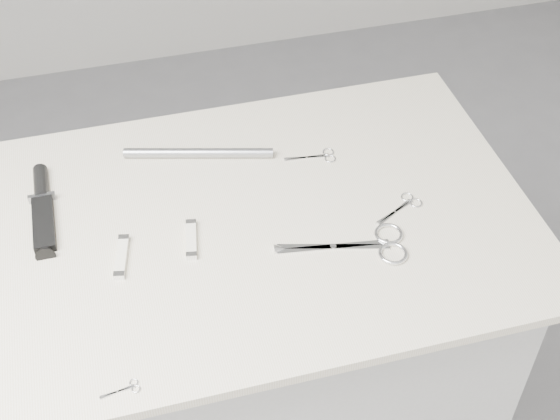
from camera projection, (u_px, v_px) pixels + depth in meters
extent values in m
cube|color=#B6B6B4|center=(265.00, 364.00, 1.76)|extent=(0.90, 0.60, 0.90)
cube|color=beige|center=(261.00, 221.00, 1.44)|extent=(1.00, 0.70, 0.02)
cube|color=silver|center=(333.00, 247.00, 1.38)|extent=(0.20, 0.07, 0.00)
cylinder|color=silver|center=(333.00, 247.00, 1.38)|extent=(0.01, 0.01, 0.01)
torus|color=silver|center=(389.00, 234.00, 1.40)|extent=(0.05, 0.05, 0.01)
torus|color=silver|center=(393.00, 253.00, 1.37)|extent=(0.05, 0.05, 0.01)
cube|color=silver|center=(395.00, 212.00, 1.44)|extent=(0.09, 0.06, 0.00)
cylinder|color=silver|center=(395.00, 212.00, 1.44)|extent=(0.01, 0.01, 0.00)
torus|color=silver|center=(407.00, 197.00, 1.47)|extent=(0.02, 0.02, 0.00)
torus|color=silver|center=(416.00, 203.00, 1.46)|extent=(0.02, 0.02, 0.00)
cube|color=silver|center=(307.00, 158.00, 1.56)|extent=(0.09, 0.02, 0.00)
cylinder|color=silver|center=(307.00, 157.00, 1.55)|extent=(0.01, 0.01, 0.00)
torus|color=silver|center=(328.00, 152.00, 1.57)|extent=(0.02, 0.02, 0.00)
torus|color=silver|center=(330.00, 159.00, 1.55)|extent=(0.02, 0.02, 0.00)
cube|color=silver|center=(117.00, 392.00, 1.17)|extent=(0.05, 0.02, 0.00)
cylinder|color=silver|center=(117.00, 392.00, 1.17)|extent=(0.00, 0.00, 0.00)
torus|color=silver|center=(134.00, 383.00, 1.18)|extent=(0.01, 0.01, 0.00)
torus|color=silver|center=(136.00, 389.00, 1.17)|extent=(0.01, 0.01, 0.00)
cube|color=black|center=(44.00, 223.00, 1.41)|extent=(0.04, 0.14, 0.02)
cube|color=gray|center=(42.00, 197.00, 1.46)|extent=(0.05, 0.01, 0.02)
cylinder|color=black|center=(41.00, 183.00, 1.49)|extent=(0.03, 0.08, 0.03)
cube|color=white|center=(122.00, 257.00, 1.36)|extent=(0.04, 0.10, 0.01)
cube|color=silver|center=(124.00, 238.00, 1.39)|extent=(0.02, 0.02, 0.01)
cube|color=silver|center=(119.00, 275.00, 1.33)|extent=(0.02, 0.02, 0.01)
cube|color=white|center=(191.00, 239.00, 1.39)|extent=(0.03, 0.09, 0.01)
cube|color=silver|center=(191.00, 223.00, 1.42)|extent=(0.02, 0.01, 0.01)
cube|color=silver|center=(192.00, 256.00, 1.36)|extent=(0.02, 0.01, 0.01)
cylinder|color=gray|center=(198.00, 153.00, 1.55)|extent=(0.29, 0.10, 0.02)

